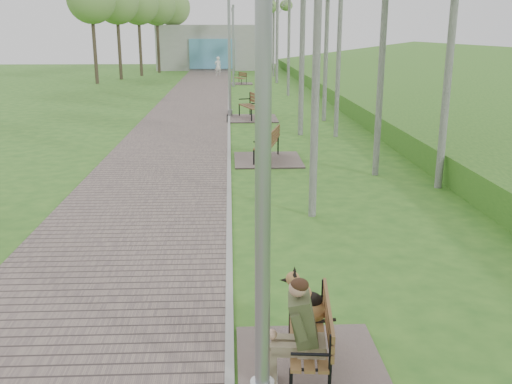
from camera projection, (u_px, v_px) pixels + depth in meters
walkway at (190, 112)px, 25.38m from camera, size 3.50×67.00×0.04m
kerb at (229, 111)px, 25.46m from camera, size 0.10×67.00×0.05m
embankment at (507, 115)px, 24.55m from camera, size 14.00×70.00×1.60m
building_north at (212, 47)px, 53.18m from camera, size 10.00×5.20×4.00m
bench_main at (304, 340)px, 5.95m from camera, size 1.57×1.75×1.37m
bench_second at (267, 153)px, 15.83m from camera, size 1.85×2.06×1.14m
bench_third at (251, 113)px, 23.33m from camera, size 2.05×2.28×1.26m
bench_far at (240, 81)px, 38.72m from camera, size 1.58×1.75×0.97m
lamp_post_near at (263, 123)px, 4.65m from camera, size 0.23×0.23×5.91m
lamp_post_second at (229, 58)px, 23.38m from camera, size 0.20×0.20×5.13m
lamp_post_third at (233, 50)px, 36.35m from camera, size 0.19×0.19×4.88m
lamp_post_far at (234, 42)px, 47.55m from camera, size 0.21×0.21×5.56m
pedestrian_near at (218, 66)px, 45.37m from camera, size 0.65×0.56×1.51m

